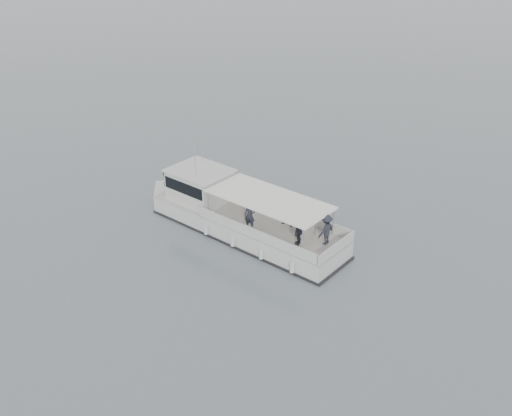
% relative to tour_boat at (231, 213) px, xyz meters
% --- Properties ---
extents(ground, '(1400.00, 1400.00, 0.00)m').
position_rel_tour_boat_xyz_m(ground, '(2.47, 3.22, -0.86)').
color(ground, '#566066').
rests_on(ground, ground).
extents(tour_boat, '(12.08, 6.99, 5.21)m').
position_rel_tour_boat_xyz_m(tour_boat, '(0.00, 0.00, 0.00)').
color(tour_boat, silver).
rests_on(tour_boat, ground).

